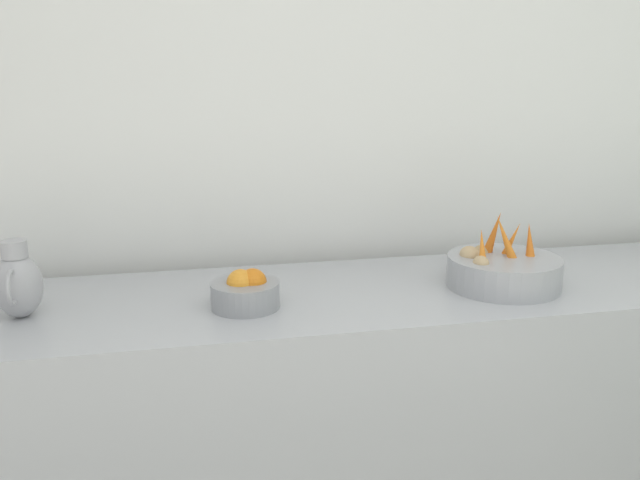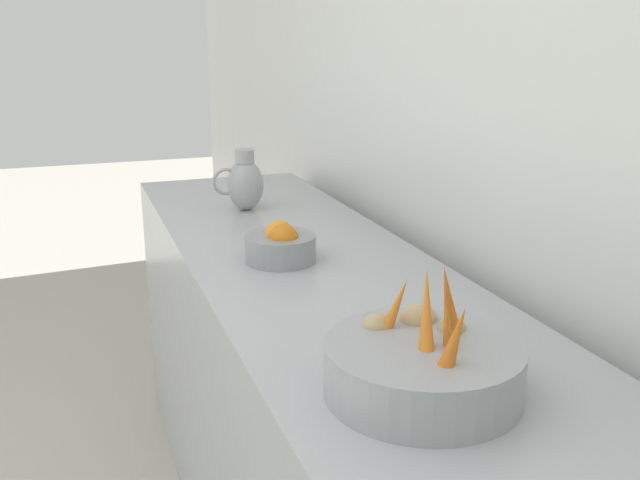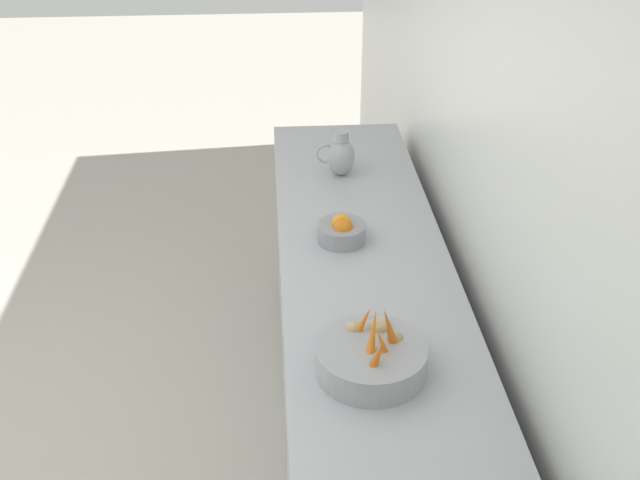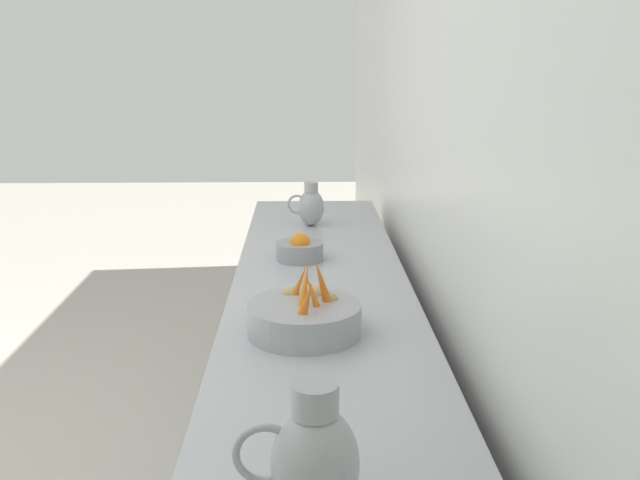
# 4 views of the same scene
# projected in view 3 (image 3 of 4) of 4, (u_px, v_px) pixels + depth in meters

# --- Properties ---
(tile_wall_left) EXTENTS (0.10, 8.10, 3.00)m
(tile_wall_left) POSITION_uv_depth(u_px,v_px,m) (588.00, 228.00, 1.84)
(tile_wall_left) COLOR white
(tile_wall_left) RESTS_ON ground_plane
(prep_counter) EXTENTS (0.62, 3.14, 0.93)m
(prep_counter) POSITION_uv_depth(u_px,v_px,m) (372.00, 413.00, 2.78)
(prep_counter) COLOR #ADAFB5
(prep_counter) RESTS_ON ground_plane
(vegetable_colander) EXTENTS (0.33, 0.33, 0.22)m
(vegetable_colander) POSITION_uv_depth(u_px,v_px,m) (372.00, 357.00, 2.24)
(vegetable_colander) COLOR #9EA0A5
(vegetable_colander) RESTS_ON prep_counter
(orange_bowl) EXTENTS (0.18, 0.18, 0.11)m
(orange_bowl) POSITION_uv_depth(u_px,v_px,m) (342.00, 231.00, 2.89)
(orange_bowl) COLOR gray
(orange_bowl) RESTS_ON prep_counter
(metal_pitcher_short) EXTENTS (0.17, 0.12, 0.20)m
(metal_pitcher_short) POSITION_uv_depth(u_px,v_px,m) (341.00, 155.00, 3.35)
(metal_pitcher_short) COLOR #A3A3A8
(metal_pitcher_short) RESTS_ON prep_counter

